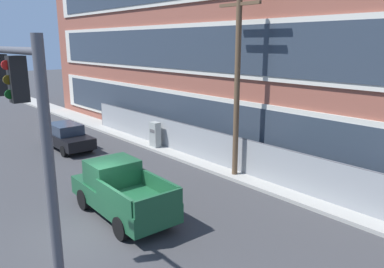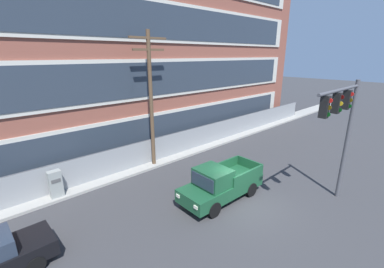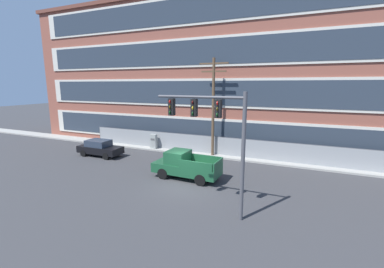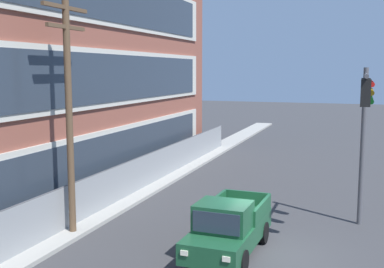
{
  "view_description": "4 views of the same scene",
  "coord_description": "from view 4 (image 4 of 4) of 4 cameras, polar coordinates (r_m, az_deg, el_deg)",
  "views": [
    {
      "loc": [
        11.0,
        -5.25,
        6.33
      ],
      "look_at": [
        -0.89,
        4.98,
        2.49
      ],
      "focal_mm": 35.0,
      "sensor_mm": 36.0,
      "label": 1
    },
    {
      "loc": [
        -10.19,
        -6.87,
        7.65
      ],
      "look_at": [
        1.13,
        5.31,
        2.5
      ],
      "focal_mm": 24.0,
      "sensor_mm": 36.0,
      "label": 2
    },
    {
      "loc": [
        7.08,
        -15.11,
        6.81
      ],
      "look_at": [
        -1.2,
        3.9,
        2.79
      ],
      "focal_mm": 24.0,
      "sensor_mm": 36.0,
      "label": 3
    },
    {
      "loc": [
        -16.09,
        -2.95,
        6.38
      ],
      "look_at": [
        2.13,
        3.51,
        3.8
      ],
      "focal_mm": 45.0,
      "sensor_mm": 36.0,
      "label": 4
    }
  ],
  "objects": [
    {
      "name": "pickup_truck_dark_green",
      "position": [
        16.95,
        4.31,
        -11.13
      ],
      "size": [
        5.08,
        2.12,
        2.01
      ],
      "color": "#194C2D",
      "rests_on": "ground"
    },
    {
      "name": "utility_pole_near_corner",
      "position": [
        18.7,
        -14.4,
        3.41
      ],
      "size": [
        2.73,
        0.26,
        9.15
      ],
      "color": "brown",
      "rests_on": "ground"
    },
    {
      "name": "chain_link_fence",
      "position": [
        22.95,
        -9.34,
        -6.17
      ],
      "size": [
        36.53,
        0.06,
        1.89
      ],
      "color": "gray",
      "rests_on": "ground"
    },
    {
      "name": "sidewalk_building_side",
      "position": [
        20.38,
        -13.91,
        -10.65
      ],
      "size": [
        80.0,
        1.82,
        0.16
      ],
      "primitive_type": "cube",
      "color": "#9E9B93",
      "rests_on": "ground"
    },
    {
      "name": "ground_plane",
      "position": [
        17.56,
        8.75,
        -13.81
      ],
      "size": [
        160.0,
        160.0,
        0.0
      ],
      "primitive_type": "plane",
      "color": "#38383A"
    },
    {
      "name": "traffic_signal_mast",
      "position": [
        19.27,
        19.75,
        2.11
      ],
      "size": [
        4.77,
        0.43,
        6.48
      ],
      "color": "#4C4C51",
      "rests_on": "ground"
    }
  ]
}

